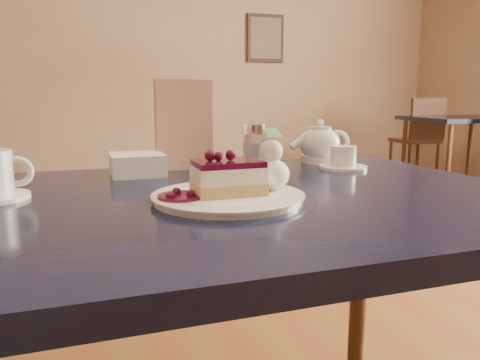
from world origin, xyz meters
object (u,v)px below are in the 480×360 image
object	(u,v)px
dessert_plate	(228,197)
tea_set	(324,148)
main_table	(220,236)
bg_table_far_right	(457,185)
cheesecake_slice	(228,178)

from	to	relation	value
dessert_plate	tea_set	xyz separation A→B (m)	(0.38, 0.36, 0.04)
main_table	bg_table_far_right	xyz separation A→B (m)	(3.20, 2.84, -0.61)
main_table	dessert_plate	bearing A→B (deg)	-90.00
dessert_plate	cheesecake_slice	bearing A→B (deg)	-88.66
dessert_plate	bg_table_far_right	size ratio (longest dim) A/B	0.15
dessert_plate	tea_set	world-z (taller)	tea_set
cheesecake_slice	bg_table_far_right	distance (m)	4.37
cheesecake_slice	tea_set	size ratio (longest dim) A/B	0.52
main_table	tea_set	world-z (taller)	tea_set
dessert_plate	bg_table_far_right	world-z (taller)	dessert_plate
main_table	tea_set	distance (m)	0.50
dessert_plate	tea_set	distance (m)	0.52
main_table	cheesecake_slice	size ratio (longest dim) A/B	9.99
dessert_plate	main_table	bearing A→B (deg)	91.25
main_table	dessert_plate	size ratio (longest dim) A/B	4.65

